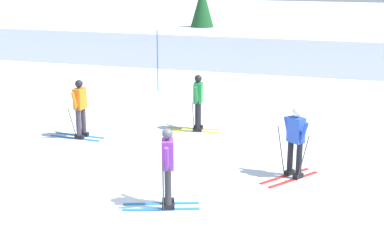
{
  "coord_description": "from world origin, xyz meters",
  "views": [
    {
      "loc": [
        3.34,
        -10.09,
        4.99
      ],
      "look_at": [
        -0.59,
        3.77,
        0.9
      ],
      "focal_mm": 51.51,
      "sensor_mm": 36.0,
      "label": 1
    }
  ],
  "objects_px": {
    "skier_green": "(198,101)",
    "trail_marker_pole": "(158,61)",
    "skier_purple": "(167,166)",
    "conifer_far_right": "(202,15)",
    "skier_blue": "(295,140)",
    "skier_orange": "(80,107)"
  },
  "relations": [
    {
      "from": "skier_purple",
      "to": "conifer_far_right",
      "type": "relative_size",
      "value": 0.46
    },
    {
      "from": "skier_purple",
      "to": "trail_marker_pole",
      "type": "bearing_deg",
      "value": 110.33
    },
    {
      "from": "skier_blue",
      "to": "conifer_far_right",
      "type": "xyz_separation_m",
      "value": [
        -6.27,
        15.2,
        1.32
      ]
    },
    {
      "from": "skier_blue",
      "to": "conifer_far_right",
      "type": "bearing_deg",
      "value": 112.42
    },
    {
      "from": "skier_blue",
      "to": "skier_purple",
      "type": "bearing_deg",
      "value": -134.79
    },
    {
      "from": "skier_blue",
      "to": "skier_purple",
      "type": "relative_size",
      "value": 1.0
    },
    {
      "from": "skier_orange",
      "to": "skier_purple",
      "type": "relative_size",
      "value": 1.0
    },
    {
      "from": "skier_blue",
      "to": "trail_marker_pole",
      "type": "xyz_separation_m",
      "value": [
        -6.01,
        7.49,
        0.28
      ]
    },
    {
      "from": "skier_green",
      "to": "trail_marker_pole",
      "type": "height_order",
      "value": "trail_marker_pole"
    },
    {
      "from": "skier_green",
      "to": "trail_marker_pole",
      "type": "bearing_deg",
      "value": 122.08
    },
    {
      "from": "skier_blue",
      "to": "trail_marker_pole",
      "type": "bearing_deg",
      "value": 128.77
    },
    {
      "from": "trail_marker_pole",
      "to": "conifer_far_right",
      "type": "height_order",
      "value": "conifer_far_right"
    },
    {
      "from": "conifer_far_right",
      "to": "skier_blue",
      "type": "bearing_deg",
      "value": -67.58
    },
    {
      "from": "skier_orange",
      "to": "trail_marker_pole",
      "type": "xyz_separation_m",
      "value": [
        0.21,
        6.14,
        0.28
      ]
    },
    {
      "from": "skier_purple",
      "to": "conifer_far_right",
      "type": "distance_m",
      "value": 18.05
    },
    {
      "from": "skier_orange",
      "to": "skier_purple",
      "type": "distance_m",
      "value": 5.36
    },
    {
      "from": "skier_green",
      "to": "trail_marker_pole",
      "type": "distance_m",
      "value": 5.38
    },
    {
      "from": "skier_orange",
      "to": "trail_marker_pole",
      "type": "height_order",
      "value": "trail_marker_pole"
    },
    {
      "from": "skier_purple",
      "to": "conifer_far_right",
      "type": "height_order",
      "value": "conifer_far_right"
    },
    {
      "from": "skier_blue",
      "to": "conifer_far_right",
      "type": "height_order",
      "value": "conifer_far_right"
    },
    {
      "from": "trail_marker_pole",
      "to": "conifer_far_right",
      "type": "xyz_separation_m",
      "value": [
        -0.26,
        7.71,
        1.04
      ]
    },
    {
      "from": "trail_marker_pole",
      "to": "conifer_far_right",
      "type": "bearing_deg",
      "value": 91.93
    }
  ]
}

